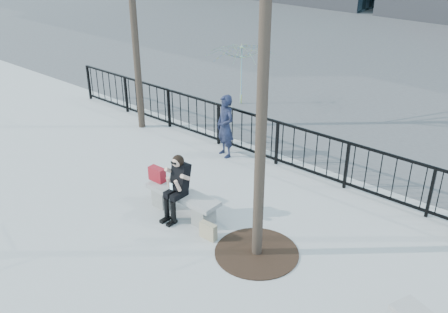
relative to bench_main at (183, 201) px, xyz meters
The scene contains 10 objects.
ground 0.30m from the bench_main, ahead, with size 120.00×120.00×0.00m, color #A6A6A0.
street_surface 15.00m from the bench_main, 90.00° to the left, with size 60.00×23.00×0.01m, color #474747.
railing 3.01m from the bench_main, 90.00° to the left, with size 14.00×0.06×1.10m.
tree_grate 1.92m from the bench_main, ahead, with size 1.50×1.50×0.02m, color black.
bench_main is the anchor object (origin of this frame).
seated_woman 0.40m from the bench_main, 90.00° to the right, with size 0.50×0.64×1.34m.
handbag 0.80m from the bench_main, behind, with size 0.36×0.17×0.29m, color maroon.
shopping_bag 1.00m from the bench_main, 18.21° to the right, with size 0.34×0.12×0.32m, color #CCBA90.
standing_man 2.82m from the bench_main, 111.75° to the left, with size 0.57×0.38×1.56m, color black.
vendor_umbrella 6.44m from the bench_main, 117.77° to the left, with size 2.09×2.13×1.92m, color yellow.
Camera 1 is at (6.03, -6.00, 5.49)m, focal length 40.00 mm.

